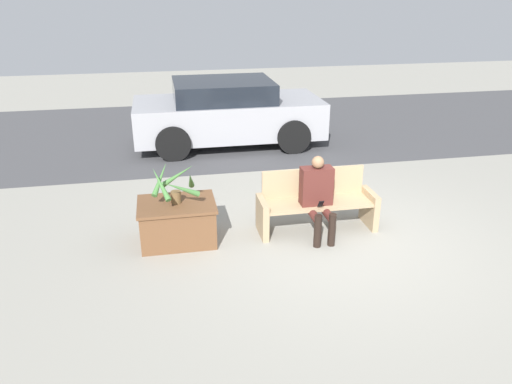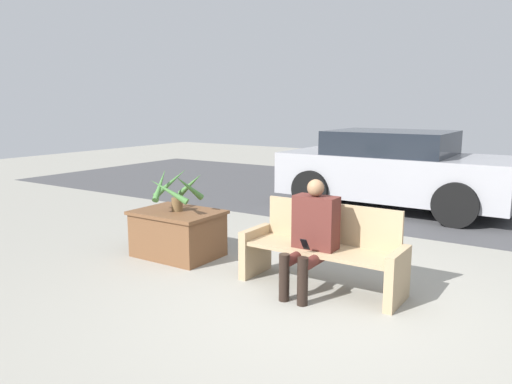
% 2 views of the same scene
% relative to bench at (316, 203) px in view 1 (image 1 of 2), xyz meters
% --- Properties ---
extents(ground_plane, '(30.00, 30.00, 0.00)m').
position_rel_bench_xyz_m(ground_plane, '(0.23, -0.43, -0.40)').
color(ground_plane, gray).
extents(road_surface, '(20.00, 6.00, 0.01)m').
position_rel_bench_xyz_m(road_surface, '(0.23, 5.47, -0.39)').
color(road_surface, '#424244').
rests_on(road_surface, ground_plane).
extents(bench, '(1.70, 0.54, 0.86)m').
position_rel_bench_xyz_m(bench, '(0.00, 0.00, 0.00)').
color(bench, tan).
rests_on(bench, ground_plane).
extents(person_seated, '(0.44, 0.62, 1.15)m').
position_rel_bench_xyz_m(person_seated, '(-0.04, -0.19, 0.22)').
color(person_seated, '#51231E').
rests_on(person_seated, ground_plane).
extents(planter_box, '(1.05, 0.78, 0.58)m').
position_rel_bench_xyz_m(planter_box, '(-1.99, -0.03, -0.09)').
color(planter_box, brown).
rests_on(planter_box, ground_plane).
extents(potted_plant, '(0.65, 0.66, 0.52)m').
position_rel_bench_xyz_m(potted_plant, '(-2.00, -0.03, 0.46)').
color(potted_plant, brown).
rests_on(potted_plant, planter_box).
extents(parked_car, '(4.02, 1.98, 1.41)m').
position_rel_bench_xyz_m(parked_car, '(-0.68, 4.32, 0.32)').
color(parked_car, '#99999E').
rests_on(parked_car, ground_plane).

